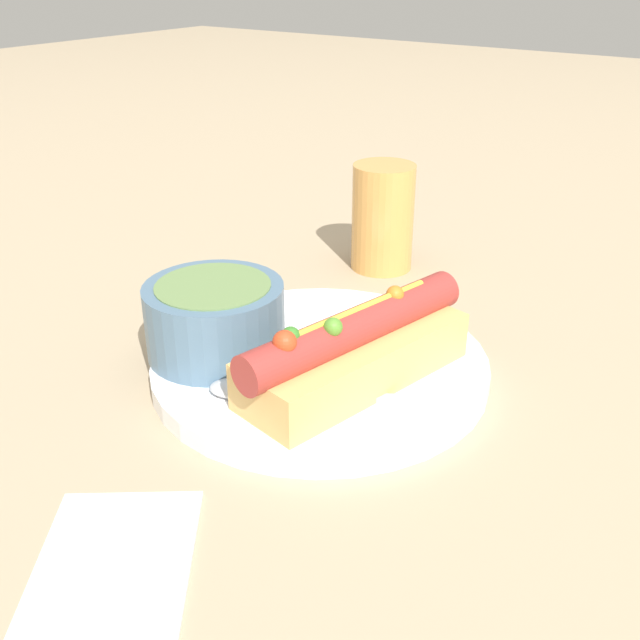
% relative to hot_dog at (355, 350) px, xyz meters
% --- Properties ---
extents(ground_plane, '(4.00, 4.00, 0.00)m').
position_rel_hot_dog_xyz_m(ground_plane, '(0.01, 0.04, -0.04)').
color(ground_plane, tan).
extents(dinner_plate, '(0.25, 0.25, 0.02)m').
position_rel_hot_dog_xyz_m(dinner_plate, '(0.01, 0.04, -0.03)').
color(dinner_plate, white).
rests_on(dinner_plate, ground_plane).
extents(hot_dog, '(0.20, 0.10, 0.06)m').
position_rel_hot_dog_xyz_m(hot_dog, '(0.00, 0.00, 0.00)').
color(hot_dog, '#DBAD60').
rests_on(hot_dog, dinner_plate).
extents(soup_bowl, '(0.10, 0.10, 0.06)m').
position_rel_hot_dog_xyz_m(soup_bowl, '(-0.02, 0.11, 0.01)').
color(soup_bowl, slate).
rests_on(soup_bowl, dinner_plate).
extents(spoon, '(0.09, 0.15, 0.01)m').
position_rel_hot_dog_xyz_m(spoon, '(-0.05, 0.04, -0.02)').
color(spoon, '#B7B7BC').
rests_on(spoon, dinner_plate).
extents(drinking_glass, '(0.06, 0.06, 0.11)m').
position_rel_hot_dog_xyz_m(drinking_glass, '(0.23, 0.11, 0.01)').
color(drinking_glass, '#D8994C').
rests_on(drinking_glass, ground_plane).
extents(napkin, '(0.17, 0.15, 0.01)m').
position_rel_hot_dog_xyz_m(napkin, '(-0.22, 0.00, -0.04)').
color(napkin, white).
rests_on(napkin, ground_plane).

